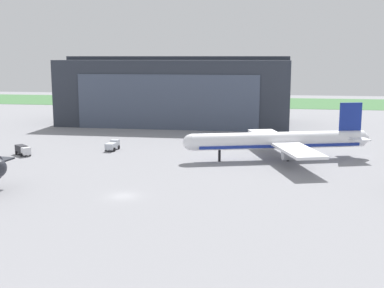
% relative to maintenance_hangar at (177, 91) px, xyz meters
% --- Properties ---
extents(ground_plane, '(440.00, 440.00, 0.00)m').
position_rel_maintenance_hangar_xyz_m(ground_plane, '(8.74, -89.11, -10.61)').
color(ground_plane, gray).
extents(grass_field_strip, '(440.00, 56.00, 0.08)m').
position_rel_maintenance_hangar_xyz_m(grass_field_strip, '(8.74, 80.73, -10.57)').
color(grass_field_strip, '#437341').
rests_on(grass_field_strip, ground_plane).
extents(maintenance_hangar, '(73.50, 32.21, 22.14)m').
position_rel_maintenance_hangar_xyz_m(maintenance_hangar, '(0.00, 0.00, 0.00)').
color(maintenance_hangar, '#2D333D').
rests_on(maintenance_hangar, ground_plane).
extents(airliner_far_right, '(39.61, 35.86, 12.17)m').
position_rel_maintenance_hangar_xyz_m(airliner_far_right, '(33.48, -55.89, -6.49)').
color(airliner_far_right, white).
rests_on(airliner_far_right, ground_plane).
extents(baggage_tug, '(2.53, 5.17, 2.25)m').
position_rel_maintenance_hangar_xyz_m(baggage_tug, '(-5.60, -51.07, -9.42)').
color(baggage_tug, '#B7BCC6').
rests_on(baggage_tug, ground_plane).
extents(ops_van, '(5.07, 4.71, 2.17)m').
position_rel_maintenance_hangar_xyz_m(ops_van, '(-23.68, -60.32, -9.38)').
color(ops_van, silver).
rests_on(ops_van, ground_plane).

